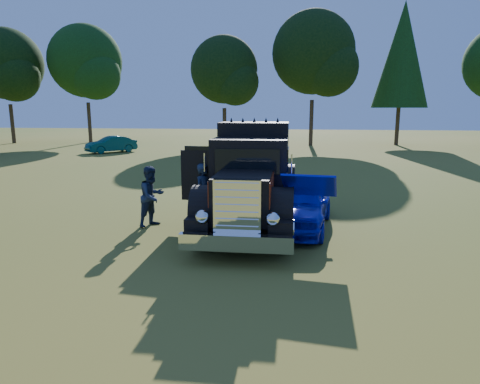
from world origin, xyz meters
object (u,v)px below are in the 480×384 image
at_px(diamond_t_truck, 251,183).
at_px(hotrod_coupe, 299,203).
at_px(spectator_near, 204,194).
at_px(spectator_far, 152,196).
at_px(distant_teal_car, 111,144).

bearing_deg(diamond_t_truck, hotrod_coupe, 0.60).
xyz_separation_m(spectator_near, spectator_far, (-1.49, -0.35, -0.02)).
height_order(spectator_near, spectator_far, spectator_near).
distance_m(spectator_far, distant_teal_car, 22.42).
distance_m(spectator_near, spectator_far, 1.53).
xyz_separation_m(spectator_near, distant_teal_car, (-11.52, 19.69, -0.28)).
xyz_separation_m(diamond_t_truck, hotrod_coupe, (1.38, 0.01, -0.56)).
bearing_deg(hotrod_coupe, diamond_t_truck, -179.40).
bearing_deg(spectator_far, spectator_near, -47.35).
relative_size(spectator_far, distant_teal_car, 0.46).
bearing_deg(diamond_t_truck, distant_teal_car, 123.20).
relative_size(diamond_t_truck, hotrod_coupe, 1.62).
bearing_deg(distant_teal_car, diamond_t_truck, -13.69).
xyz_separation_m(diamond_t_truck, spectator_far, (-2.88, -0.30, -0.39)).
height_order(diamond_t_truck, spectator_near, diamond_t_truck).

